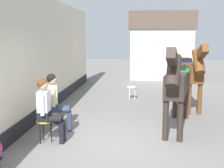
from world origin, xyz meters
TOP-DOWN VIEW (x-y plane):
  - ground_plane at (0.00, 3.00)m, footprint 40.00×40.00m
  - pub_facade_wall at (-2.55, 1.50)m, footprint 0.34×14.00m
  - distant_cottage at (1.40, 10.27)m, footprint 3.40×2.60m
  - seated_visitor_near at (-1.64, -0.27)m, footprint 0.61×0.49m
  - seated_visitor_far at (-1.68, 0.51)m, footprint 0.61×0.48m
  - saddled_horse_near at (1.21, 0.89)m, footprint 0.92×2.96m
  - saddled_horse_far at (1.79, 3.24)m, footprint 0.68×2.99m
  - spare_stool_white at (0.01, 4.35)m, footprint 0.32×0.32m
  - satchel_bag at (-1.82, 1.19)m, footprint 0.14×0.29m

SIDE VIEW (x-z plane):
  - ground_plane at x=0.00m, z-range 0.00..0.00m
  - satchel_bag at x=-1.82m, z-range 0.00..0.20m
  - spare_stool_white at x=0.01m, z-range 0.17..0.63m
  - seated_visitor_near at x=-1.64m, z-range 0.08..1.47m
  - seated_visitor_far at x=-1.68m, z-range 0.08..1.47m
  - saddled_horse_near at x=1.21m, z-range 0.13..2.19m
  - saddled_horse_far at x=1.79m, z-range 0.13..2.19m
  - pub_facade_wall at x=-2.55m, z-range -0.16..3.24m
  - distant_cottage at x=1.40m, z-range 0.05..3.55m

